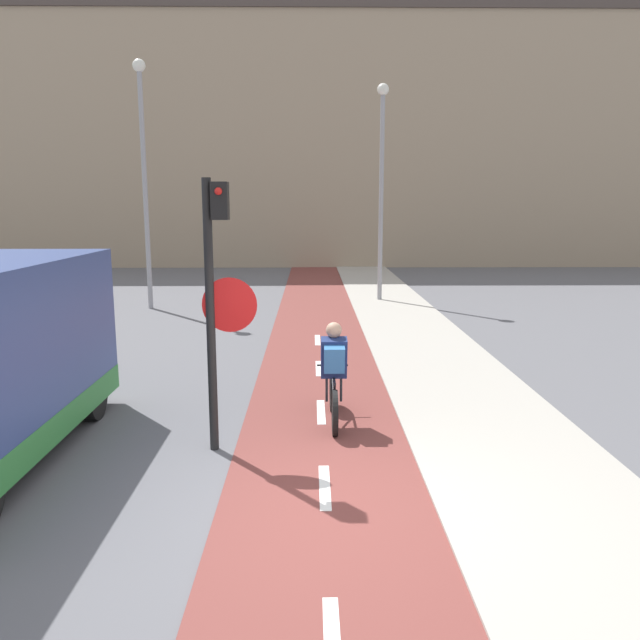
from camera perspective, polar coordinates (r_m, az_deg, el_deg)
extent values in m
plane|color=#5B5B60|center=(6.58, 0.53, -17.04)|extent=(120.00, 120.00, 0.00)
cube|color=brown|center=(6.57, 0.53, -16.96)|extent=(2.21, 60.00, 0.02)
cube|color=white|center=(7.01, 0.43, -14.99)|extent=(0.12, 1.10, 0.00)
cube|color=white|center=(9.33, 0.10, -8.38)|extent=(0.12, 1.10, 0.00)
cube|color=white|center=(11.73, -0.10, -4.44)|extent=(0.12, 1.10, 0.00)
cube|color=white|center=(14.16, -0.22, -1.84)|extent=(0.12, 1.10, 0.00)
cube|color=#A8A399|center=(7.00, 20.52, -15.71)|extent=(2.40, 60.00, 0.05)
cube|color=gray|center=(33.38, -0.59, 15.54)|extent=(60.00, 5.00, 11.99)
cube|color=#473D38|center=(34.50, -0.61, 25.93)|extent=(60.00, 5.20, 0.50)
cylinder|color=black|center=(7.69, -9.98, 0.13)|extent=(0.11, 0.11, 3.35)
cube|color=black|center=(7.55, -9.14, 10.70)|extent=(0.20, 0.20, 0.44)
sphere|color=red|center=(7.44, -9.28, 11.55)|extent=(0.09, 0.09, 0.09)
cone|color=red|center=(7.63, -8.28, 1.37)|extent=(0.67, 0.01, 0.67)
cone|color=silver|center=(7.63, -8.27, 1.37)|extent=(0.60, 0.02, 0.60)
cylinder|color=gray|center=(19.09, -15.68, 11.12)|extent=(0.14, 0.14, 6.77)
sphere|color=silver|center=(19.47, -16.23, 21.44)|extent=(0.36, 0.36, 0.36)
cylinder|color=gray|center=(19.97, 5.61, 10.86)|extent=(0.14, 0.14, 6.39)
sphere|color=silver|center=(20.26, 5.79, 20.24)|extent=(0.36, 0.36, 0.36)
cylinder|color=black|center=(8.40, 1.37, -8.48)|extent=(0.07, 0.62, 0.62)
cylinder|color=black|center=(9.37, 1.13, -6.47)|extent=(0.07, 0.62, 0.62)
cylinder|color=black|center=(9.02, 1.21, -6.06)|extent=(0.04, 0.65, 0.39)
cylinder|color=black|center=(8.57, 1.32, -6.85)|extent=(0.04, 0.33, 0.41)
cylinder|color=black|center=(8.82, 1.25, -5.14)|extent=(0.04, 0.94, 0.07)
cylinder|color=black|center=(8.59, 1.32, -8.11)|extent=(0.04, 0.39, 0.05)
cylinder|color=black|center=(9.26, 1.14, -4.15)|extent=(0.46, 0.03, 0.03)
cube|color=navy|center=(8.63, 1.28, -3.45)|extent=(0.36, 0.31, 0.59)
sphere|color=tan|center=(8.59, 1.28, -0.93)|extent=(0.22, 0.22, 0.22)
cylinder|color=#232328|center=(8.71, 0.62, -6.21)|extent=(0.04, 0.07, 0.39)
cylinder|color=#232328|center=(8.72, 1.94, -6.20)|extent=(0.04, 0.07, 0.39)
cube|color=#3370B2|center=(8.45, 1.32, -3.61)|extent=(0.28, 0.23, 0.39)
cube|color=black|center=(10.35, -23.67, 2.12)|extent=(1.79, 0.04, 0.70)
cylinder|color=black|center=(9.55, -20.00, -6.53)|extent=(0.18, 0.70, 0.70)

